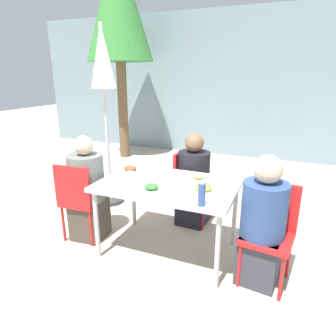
{
  "coord_description": "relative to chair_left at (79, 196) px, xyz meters",
  "views": [
    {
      "loc": [
        1.04,
        -2.48,
        1.75
      ],
      "look_at": [
        0.0,
        0.0,
        0.89
      ],
      "focal_mm": 32.0,
      "sensor_mm": 36.0,
      "label": 1
    }
  ],
  "objects": [
    {
      "name": "dining_table",
      "position": [
        0.95,
        0.16,
        0.17
      ],
      "size": [
        1.31,
        0.86,
        0.74
      ],
      "color": "white",
      "rests_on": "ground"
    },
    {
      "name": "plate_0",
      "position": [
        0.44,
        0.31,
        0.26
      ],
      "size": [
        0.24,
        0.24,
        0.07
      ],
      "color": "white",
      "rests_on": "dining_table"
    },
    {
      "name": "person_right",
      "position": [
        1.85,
        0.04,
        0.03
      ],
      "size": [
        0.37,
        0.37,
        1.14
      ],
      "rotation": [
        0.0,
        0.0,
        3.01
      ],
      "color": "#383842",
      "rests_on": "ground"
    },
    {
      "name": "plate_2",
      "position": [
        1.32,
        0.07,
        0.26
      ],
      "size": [
        0.28,
        0.28,
        0.07
      ],
      "color": "white",
      "rests_on": "dining_table"
    },
    {
      "name": "building_facade",
      "position": [
        0.95,
        4.26,
        0.99
      ],
      "size": [
        10.0,
        0.2,
        3.0
      ],
      "color": "gray",
      "rests_on": "ground"
    },
    {
      "name": "salad_bowl",
      "position": [
        0.56,
        -0.14,
        0.26
      ],
      "size": [
        0.19,
        0.19,
        0.06
      ],
      "color": "white",
      "rests_on": "dining_table"
    },
    {
      "name": "closed_umbrella",
      "position": [
        -0.28,
        0.98,
        1.26
      ],
      "size": [
        0.36,
        0.36,
        2.33
      ],
      "color": "#333333",
      "rests_on": "ground"
    },
    {
      "name": "person_far",
      "position": [
        0.99,
        0.84,
        0.0
      ],
      "size": [
        0.37,
        0.37,
        1.1
      ],
      "rotation": [
        0.0,
        0.0,
        -1.63
      ],
      "color": "black",
      "rests_on": "ground"
    },
    {
      "name": "chair_right",
      "position": [
        1.91,
        0.11,
        0.0
      ],
      "size": [
        0.45,
        0.45,
        0.87
      ],
      "rotation": [
        0.0,
        0.0,
        3.01
      ],
      "color": "red",
      "rests_on": "ground"
    },
    {
      "name": "chair_left",
      "position": [
        0.0,
        0.0,
        0.0
      ],
      "size": [
        0.43,
        0.43,
        0.87
      ],
      "rotation": [
        0.0,
        0.0,
        0.08
      ],
      "color": "red",
      "rests_on": "ground"
    },
    {
      "name": "chair_far",
      "position": [
        0.91,
        0.89,
        0.0
      ],
      "size": [
        0.42,
        0.42,
        0.87
      ],
      "rotation": [
        0.0,
        0.0,
        -1.63
      ],
      "color": "red",
      "rests_on": "ground"
    },
    {
      "name": "tree_behind_left",
      "position": [
        -1.35,
        3.18,
        2.49
      ],
      "size": [
        1.32,
        1.32,
        4.11
      ],
      "color": "brown",
      "rests_on": "ground"
    },
    {
      "name": "plate_1",
      "position": [
        0.89,
        -0.08,
        0.26
      ],
      "size": [
        0.23,
        0.23,
        0.06
      ],
      "color": "white",
      "rests_on": "dining_table"
    },
    {
      "name": "drinking_cup",
      "position": [
        0.58,
        0.07,
        0.28
      ],
      "size": [
        0.08,
        0.08,
        0.09
      ],
      "color": "silver",
      "rests_on": "dining_table"
    },
    {
      "name": "ground_plane",
      "position": [
        0.95,
        0.16,
        -0.51
      ],
      "size": [
        24.0,
        24.0,
        0.0
      ],
      "primitive_type": "plane",
      "color": "#B2A893"
    },
    {
      "name": "person_left",
      "position": [
        0.04,
        0.08,
        0.02
      ],
      "size": [
        0.37,
        0.37,
        1.14
      ],
      "rotation": [
        0.0,
        0.0,
        0.08
      ],
      "color": "#473D33",
      "rests_on": "ground"
    },
    {
      "name": "plate_3",
      "position": [
        1.19,
        0.36,
        0.26
      ],
      "size": [
        0.21,
        0.21,
        0.06
      ],
      "color": "white",
      "rests_on": "dining_table"
    },
    {
      "name": "bottle",
      "position": [
        1.39,
        -0.22,
        0.33
      ],
      "size": [
        0.06,
        0.06,
        0.21
      ],
      "color": "#334C8E",
      "rests_on": "dining_table"
    }
  ]
}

